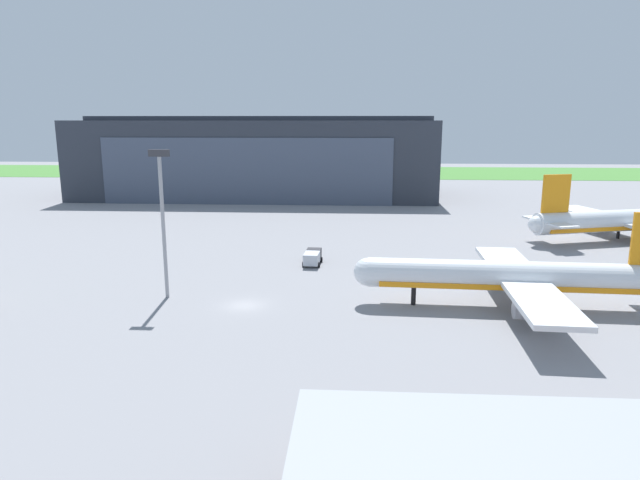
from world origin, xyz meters
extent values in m
plane|color=gray|center=(0.00, 0.00, 0.00)|extent=(440.00, 440.00, 0.00)
cube|color=#498538|center=(0.00, 170.31, 0.04)|extent=(440.00, 56.00, 0.08)
cube|color=#2D333D|center=(-14.70, 98.07, 10.48)|extent=(96.88, 39.65, 20.97)
cube|color=#424C60|center=(-14.70, 78.09, 8.39)|extent=(73.63, 0.30, 16.77)
cube|color=#2D333D|center=(-14.70, 98.07, 21.57)|extent=(96.88, 9.52, 1.20)
cylinder|color=silver|center=(30.88, 0.97, 3.79)|extent=(33.52, 4.97, 3.41)
sphere|color=silver|center=(14.20, 1.75, 3.79)|extent=(3.27, 3.27, 3.27)
cube|color=orange|center=(30.88, 0.97, 2.85)|extent=(30.85, 4.88, 0.60)
cube|color=silver|center=(31.93, 9.05, 3.36)|extent=(6.01, 14.59, 0.56)
cube|color=silver|center=(31.16, -7.17, 3.36)|extent=(6.01, 14.59, 0.56)
cylinder|color=gray|center=(31.07, 7.94, 2.13)|extent=(3.32, 2.02, 1.88)
cylinder|color=gray|center=(30.42, -5.98, 2.13)|extent=(3.32, 2.02, 1.88)
cylinder|color=black|center=(19.54, 1.50, 1.04)|extent=(0.56, 0.56, 2.09)
cylinder|color=black|center=(32.30, 2.70, 1.04)|extent=(0.56, 0.56, 2.09)
cylinder|color=black|center=(32.13, -0.88, 1.04)|extent=(0.56, 0.56, 2.09)
cylinder|color=silver|center=(62.48, 39.56, 3.73)|extent=(38.85, 14.59, 3.81)
sphere|color=silver|center=(43.59, 34.09, 3.73)|extent=(2.97, 2.97, 2.97)
cube|color=orange|center=(62.48, 39.56, 2.68)|extent=(35.83, 13.75, 0.67)
cube|color=orange|center=(46.61, 34.97, 8.87)|extent=(5.02, 1.81, 6.47)
cube|color=silver|center=(46.65, 32.00, 4.11)|extent=(4.88, 6.11, 0.28)
cube|color=silver|center=(45.06, 37.50, 4.11)|extent=(4.88, 6.11, 0.28)
cube|color=silver|center=(58.94, 48.97, 3.25)|extent=(11.03, 18.99, 0.56)
cylinder|color=gray|center=(60.11, 47.81, 1.91)|extent=(4.06, 3.02, 2.09)
cylinder|color=black|center=(61.53, 37.20, 0.91)|extent=(0.56, 0.56, 1.83)
cylinder|color=black|center=(60.41, 41.04, 0.91)|extent=(0.56, 0.56, 1.83)
cube|color=#2D2D33|center=(6.59, 20.82, 1.20)|extent=(2.24, 1.97, 1.64)
cube|color=#B7BCC6|center=(6.42, 18.23, 1.18)|extent=(2.33, 3.48, 1.59)
cylinder|color=black|center=(7.73, 20.63, 0.38)|extent=(0.31, 0.78, 0.76)
cylinder|color=black|center=(5.43, 20.77, 0.38)|extent=(0.31, 0.78, 0.76)
cylinder|color=black|center=(7.53, 17.52, 0.38)|extent=(0.31, 0.78, 0.76)
cylinder|color=black|center=(5.24, 17.67, 0.38)|extent=(0.31, 0.78, 0.76)
cylinder|color=#99999E|center=(-9.91, 2.49, 8.45)|extent=(0.44, 0.44, 16.90)
cube|color=#333338|center=(-9.91, 2.49, 17.30)|extent=(2.40, 0.50, 0.80)
camera|label=1|loc=(12.45, -60.63, 20.95)|focal=31.22mm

